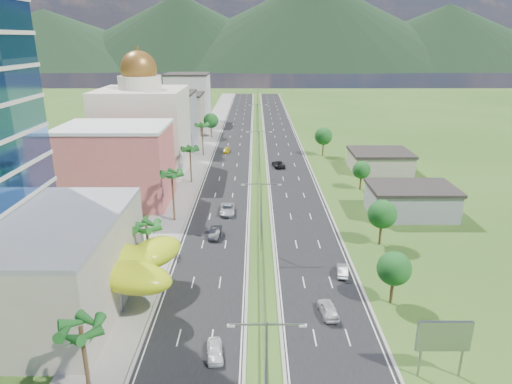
{
  "coord_description": "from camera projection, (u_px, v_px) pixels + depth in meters",
  "views": [
    {
      "loc": [
        -0.87,
        -54.43,
        31.35
      ],
      "look_at": [
        -0.77,
        17.53,
        7.0
      ],
      "focal_mm": 32.0,
      "sensor_mm": 36.0,
      "label": 1
    }
  ],
  "objects": [
    {
      "name": "car_white_near_right",
      "position": [
        328.0,
        309.0,
        54.15
      ],
      "size": [
        2.36,
        4.81,
        1.58
      ],
      "primitive_type": "imported",
      "rotation": [
        0.0,
        0.0,
        3.25
      ],
      "color": "silver",
      "rests_on": "road_right"
    },
    {
      "name": "car_dark_left",
      "position": [
        215.0,
        232.0,
        75.41
      ],
      "size": [
        1.93,
        4.87,
        1.57
      ],
      "primitive_type": "imported",
      "rotation": [
        0.0,
        0.0,
        -0.06
      ],
      "color": "black",
      "rests_on": "road_left"
    },
    {
      "name": "motorcycle",
      "position": [
        178.0,
        256.0,
        67.56
      ],
      "size": [
        0.7,
        1.95,
        1.23
      ],
      "primitive_type": "imported",
      "rotation": [
        0.0,
        0.0,
        -0.06
      ],
      "color": "black",
      "rests_on": "road_left"
    },
    {
      "name": "leafy_tree_lfar",
      "position": [
        211.0,
        121.0,
        149.79
      ],
      "size": [
        4.9,
        4.9,
        8.05
      ],
      "color": "#47301C",
      "rests_on": "ground"
    },
    {
      "name": "streetlight_median_c",
      "position": [
        259.0,
        149.0,
        106.81
      ],
      "size": [
        6.04,
        0.25,
        11.0
      ],
      "color": "gray",
      "rests_on": "ground"
    },
    {
      "name": "billboard",
      "position": [
        444.0,
        338.0,
        43.16
      ],
      "size": [
        5.2,
        0.35,
        6.2
      ],
      "color": "gray",
      "rests_on": "ground"
    },
    {
      "name": "car_dark_far_right",
      "position": [
        278.0,
        164.0,
        116.47
      ],
      "size": [
        3.47,
        5.93,
        1.55
      ],
      "primitive_type": "imported",
      "rotation": [
        0.0,
        0.0,
        3.31
      ],
      "color": "black",
      "rests_on": "road_right"
    },
    {
      "name": "car_silver_right",
      "position": [
        342.0,
        270.0,
        63.38
      ],
      "size": [
        2.0,
        4.25,
        1.35
      ],
      "primitive_type": "imported",
      "rotation": [
        0.0,
        0.0,
        3.0
      ],
      "color": "#9C9FA4",
      "rests_on": "road_right"
    },
    {
      "name": "sidewalk_left",
      "position": [
        205.0,
        140.0,
        146.82
      ],
      "size": [
        7.0,
        260.0,
        0.12
      ],
      "primitive_type": "cube",
      "color": "gray",
      "rests_on": "ground"
    },
    {
      "name": "mountain_ridge",
      "position": [
        312.0,
        69.0,
        487.94
      ],
      "size": [
        860.0,
        140.0,
        90.0
      ],
      "primitive_type": null,
      "color": "black",
      "rests_on": "ground"
    },
    {
      "name": "road_right",
      "position": [
        281.0,
        140.0,
        146.86
      ],
      "size": [
        11.0,
        260.0,
        0.04
      ],
      "primitive_type": "cube",
      "color": "black",
      "rests_on": "ground"
    },
    {
      "name": "streetlight_median_b",
      "position": [
        261.0,
        210.0,
        68.92
      ],
      "size": [
        6.04,
        0.25,
        11.0
      ],
      "color": "gray",
      "rests_on": "ground"
    },
    {
      "name": "streetlight_median_e",
      "position": [
        257.0,
        100.0,
        192.06
      ],
      "size": [
        6.04,
        0.25,
        11.0
      ],
      "color": "gray",
      "rests_on": "ground"
    },
    {
      "name": "leafy_tree_rc",
      "position": [
        361.0,
        170.0,
        98.13
      ],
      "size": [
        3.85,
        3.85,
        6.33
      ],
      "color": "#47301C",
      "rests_on": "ground"
    },
    {
      "name": "midrise_grey",
      "position": [
        167.0,
        121.0,
        134.79
      ],
      "size": [
        16.0,
        15.0,
        16.0
      ],
      "primitive_type": "cube",
      "color": "gray",
      "rests_on": "ground"
    },
    {
      "name": "palm_tree_a",
      "position": [
        81.0,
        332.0,
        38.18
      ],
      "size": [
        3.6,
        3.6,
        9.1
      ],
      "color": "#47301C",
      "rests_on": "ground"
    },
    {
      "name": "shed_far",
      "position": [
        380.0,
        162.0,
        113.04
      ],
      "size": [
        14.0,
        12.0,
        4.4
      ],
      "primitive_type": "cube",
      "color": "#A59888",
      "rests_on": "ground"
    },
    {
      "name": "streetlight_median_a",
      "position": [
        267.0,
        369.0,
        35.77
      ],
      "size": [
        6.04,
        0.25,
        11.0
      ],
      "color": "gray",
      "rests_on": "ground"
    },
    {
      "name": "car_white_near_left",
      "position": [
        215.0,
        351.0,
        47.05
      ],
      "size": [
        2.1,
        4.18,
        1.37
      ],
      "primitive_type": "imported",
      "rotation": [
        0.0,
        0.0,
        0.12
      ],
      "color": "white",
      "rests_on": "road_left"
    },
    {
      "name": "palm_tree_e",
      "position": [
        202.0,
        126.0,
        125.23
      ],
      "size": [
        3.6,
        3.6,
        9.4
      ],
      "color": "#47301C",
      "rests_on": "ground"
    },
    {
      "name": "streetlight_median_d",
      "position": [
        258.0,
        117.0,
        149.43
      ],
      "size": [
        6.04,
        0.25,
        11.0
      ],
      "color": "gray",
      "rests_on": "ground"
    },
    {
      "name": "car_yellow_far_left",
      "position": [
        227.0,
        150.0,
        131.21
      ],
      "size": [
        2.05,
        4.43,
        1.25
      ],
      "primitive_type": "imported",
      "rotation": [
        0.0,
        0.0,
        -0.07
      ],
      "color": "gold",
      "rests_on": "road_left"
    },
    {
      "name": "shed_near",
      "position": [
        411.0,
        202.0,
        84.52
      ],
      "size": [
        15.0,
        10.0,
        5.0
      ],
      "primitive_type": "cube",
      "color": "gray",
      "rests_on": "ground"
    },
    {
      "name": "midrise_beige",
      "position": [
        179.0,
        114.0,
        156.11
      ],
      "size": [
        16.0,
        15.0,
        13.0
      ],
      "primitive_type": "cube",
      "color": "#A59888",
      "rests_on": "ground"
    },
    {
      "name": "pink_shophouse",
      "position": [
        117.0,
        166.0,
        89.48
      ],
      "size": [
        20.0,
        15.0,
        15.0
      ],
      "primitive_type": "cube",
      "color": "#CF5A55",
      "rests_on": "ground"
    },
    {
      "name": "median_guardrail",
      "position": [
        258.0,
        152.0,
        129.6
      ],
      "size": [
        0.1,
        216.06,
        0.76
      ],
      "color": "gray",
      "rests_on": "ground"
    },
    {
      "name": "leafy_tree_rb",
      "position": [
        382.0,
        214.0,
        71.34
      ],
      "size": [
        4.55,
        4.55,
        7.47
      ],
      "color": "#47301C",
      "rests_on": "ground"
    },
    {
      "name": "lime_canopy",
      "position": [
        101.0,
        263.0,
        56.19
      ],
      "size": [
        18.0,
        15.0,
        7.4
      ],
      "color": "#B9CE14",
      "rests_on": "ground"
    },
    {
      "name": "domed_building",
      "position": [
        143.0,
        125.0,
        110.03
      ],
      "size": [
        20.0,
        20.0,
        28.7
      ],
      "color": "beige",
      "rests_on": "ground"
    },
    {
      "name": "road_left",
      "position": [
        235.0,
        141.0,
        146.85
      ],
      "size": [
        11.0,
        260.0,
        0.04
      ],
      "primitive_type": "cube",
      "color": "black",
      "rests_on": "ground"
    },
    {
      "name": "palm_tree_c",
      "position": [
        172.0,
        176.0,
        79.71
      ],
      "size": [
        3.6,
        3.6,
        9.6
      ],
      "color": "#47301C",
      "rests_on": "ground"
    },
    {
      "name": "leafy_tree_ra",
      "position": [
        394.0,
        269.0,
        55.36
      ],
      "size": [
        4.2,
        4.2,
        6.9
      ],
      "color": "#47301C",
      "rests_on": "ground"
    },
    {
      "name": "midrise_white",
      "position": [
        188.0,
        99.0,
        177.1
      ],
      "size": [
        16.0,
        15.0,
        18.0
      ],
      "primitive_type": "cube",
      "color": "silver",
      "rests_on": "ground"
    },
    {
      "name": "ground",
      "position": [
        262.0,
        282.0,
        61.61
      ],
      "size": [
        500.0,
        500.0,
        0.0
      ],
      "primitive_type": "plane",
      "color": "#2D5119",
      "rests_on": "ground"
    },
    {
      "name": "leafy_tree_rd",
      "position": [
        323.0,
        136.0,
        126.15
      ],
      "size": [
        4.9,
        4.9,
        8.05
      ],
      "color": "#47301C",
      "rests_on": "ground"
    },
    {
      "name": "palm_tree_b",
      "position": [
        147.0,
        229.0,
        61.22
      ],
      "size": [
        3.6,
        3.6,
        8.1
      ],
      "color": "#47301C",
      "rests_on": "ground"
    },
    {
      "name": "palm_tree_d",
      "position": [
        190.0,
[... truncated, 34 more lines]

